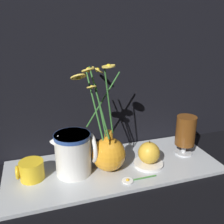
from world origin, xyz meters
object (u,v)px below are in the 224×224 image
at_px(yellow_mug, 31,170).
at_px(orange_fruit, 149,153).
at_px(vase_with_flowers, 108,151).
at_px(tea_glass, 185,131).
at_px(ceramic_pitcher, 74,152).

height_order(yellow_mug, orange_fruit, orange_fruit).
bearing_deg(vase_with_flowers, orange_fruit, -7.48).
bearing_deg(yellow_mug, tea_glass, -0.37).
height_order(ceramic_pitcher, tea_glass, same).
distance_m(yellow_mug, tea_glass, 0.56).
xyz_separation_m(yellow_mug, orange_fruit, (0.39, -0.04, 0.02)).
relative_size(vase_with_flowers, tea_glass, 2.40).
distance_m(vase_with_flowers, yellow_mug, 0.26).
height_order(vase_with_flowers, yellow_mug, vase_with_flowers).
height_order(tea_glass, orange_fruit, tea_glass).
distance_m(ceramic_pitcher, orange_fruit, 0.26).
relative_size(ceramic_pitcher, orange_fruit, 1.80).
xyz_separation_m(vase_with_flowers, orange_fruit, (0.14, -0.02, -0.02)).
height_order(vase_with_flowers, tea_glass, vase_with_flowers).
relative_size(ceramic_pitcher, tea_glass, 1.00).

